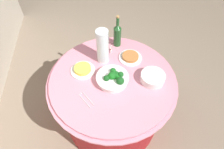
# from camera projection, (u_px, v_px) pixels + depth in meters

# --- Properties ---
(ground_plane) EXTENTS (6.00, 6.00, 0.00)m
(ground_plane) POSITION_uv_depth(u_px,v_px,m) (112.00, 117.00, 2.31)
(ground_plane) COLOR gray
(buffet_table) EXTENTS (1.16, 1.16, 0.74)m
(buffet_table) POSITION_uv_depth(u_px,v_px,m) (112.00, 100.00, 2.02)
(buffet_table) COLOR maroon
(buffet_table) RESTS_ON ground_plane
(broccoli_bowl) EXTENTS (0.28, 0.28, 0.12)m
(broccoli_bowl) POSITION_uv_depth(u_px,v_px,m) (113.00, 78.00, 1.67)
(broccoli_bowl) COLOR white
(broccoli_bowl) RESTS_ON buffet_table
(plate_stack) EXTENTS (0.21, 0.21, 0.07)m
(plate_stack) POSITION_uv_depth(u_px,v_px,m) (153.00, 78.00, 1.69)
(plate_stack) COLOR white
(plate_stack) RESTS_ON buffet_table
(wine_bottle) EXTENTS (0.07, 0.07, 0.34)m
(wine_bottle) POSITION_uv_depth(u_px,v_px,m) (117.00, 34.00, 1.91)
(wine_bottle) COLOR #1E4E23
(wine_bottle) RESTS_ON buffet_table
(decorative_fruit_vase) EXTENTS (0.11, 0.11, 0.34)m
(decorative_fruit_vase) POSITION_uv_depth(u_px,v_px,m) (103.00, 48.00, 1.76)
(decorative_fruit_vase) COLOR silver
(decorative_fruit_vase) RESTS_ON buffet_table
(serving_tongs) EXTENTS (0.16, 0.12, 0.01)m
(serving_tongs) POSITION_uv_depth(u_px,v_px,m) (86.00, 99.00, 1.59)
(serving_tongs) COLOR silver
(serving_tongs) RESTS_ON buffet_table
(food_plate_peanuts) EXTENTS (0.22, 0.22, 0.04)m
(food_plate_peanuts) POSITION_uv_depth(u_px,v_px,m) (130.00, 57.00, 1.87)
(food_plate_peanuts) COLOR white
(food_plate_peanuts) RESTS_ON buffet_table
(food_plate_fried_egg) EXTENTS (0.22, 0.22, 0.04)m
(food_plate_fried_egg) POSITION_uv_depth(u_px,v_px,m) (83.00, 69.00, 1.77)
(food_plate_fried_egg) COLOR white
(food_plate_fried_egg) RESTS_ON buffet_table
(label_placard_front) EXTENTS (0.05, 0.03, 0.05)m
(label_placard_front) POSITION_uv_depth(u_px,v_px,m) (111.00, 49.00, 1.92)
(label_placard_front) COLOR white
(label_placard_front) RESTS_ON buffet_table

